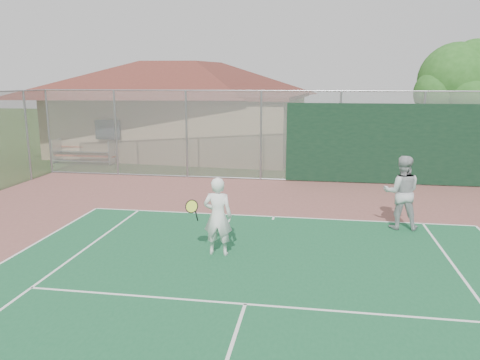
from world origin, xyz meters
name	(u,v)px	position (x,y,z in m)	size (l,w,h in m)	color
back_fence	(342,140)	(2.11, 16.98, 1.67)	(20.08, 0.11, 3.53)	gray
clubhouse	(183,99)	(-6.01, 23.60, 2.93)	(14.03, 9.94, 5.77)	tan
bleachers	(89,149)	(-9.76, 19.94, 0.60)	(3.07, 1.89, 1.13)	#9C4024
tree	(459,83)	(7.48, 22.02, 3.75)	(4.09, 3.88, 5.71)	#3A2915
player_white_front	(217,217)	(-0.98, 8.70, 0.89)	(1.02, 0.68, 1.78)	white
player_grey_back	(402,193)	(3.40, 11.37, 0.98)	(0.99, 0.79, 1.95)	#B0B2B5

